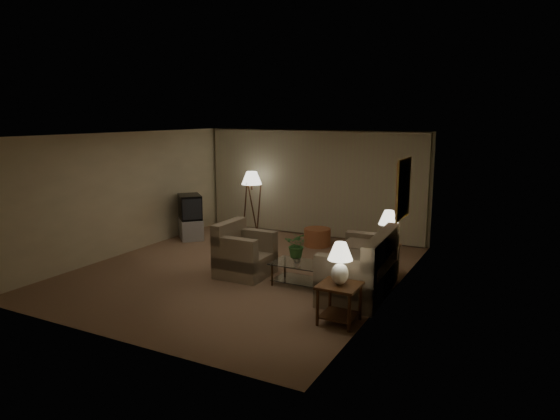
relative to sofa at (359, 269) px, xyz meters
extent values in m
plane|color=#865F4A|center=(-2.50, 0.16, -0.43)|extent=(7.00, 7.00, 0.00)
cube|color=beige|center=(-2.50, 3.66, 0.92)|extent=(6.00, 0.04, 2.70)
cube|color=beige|center=(-5.50, 0.16, 0.92)|extent=(0.04, 7.00, 2.70)
cube|color=beige|center=(0.50, 0.16, 0.92)|extent=(0.04, 7.00, 2.70)
cube|color=white|center=(-2.50, 0.16, 2.27)|extent=(6.00, 7.00, 0.04)
cube|color=#B9AB8F|center=(-2.50, 3.58, 0.92)|extent=(5.85, 0.12, 2.65)
cube|color=gold|center=(0.48, 0.96, 1.32)|extent=(0.03, 0.90, 1.10)
cube|color=#AC1F21|center=(0.45, 0.96, 1.32)|extent=(0.02, 0.80, 1.00)
cube|color=gray|center=(0.00, 0.00, -0.21)|extent=(2.07, 1.21, 0.46)
cube|color=gray|center=(-2.27, -0.08, -0.22)|extent=(0.98, 0.93, 0.43)
cube|color=#381F0F|center=(0.15, -1.35, 0.15)|extent=(0.59, 0.59, 0.04)
cube|color=#381F0F|center=(0.15, -1.35, -0.31)|extent=(0.50, 0.50, 0.02)
cylinder|color=#381F0F|center=(-0.10, -1.60, -0.15)|extent=(0.05, 0.05, 0.56)
cylinder|color=#381F0F|center=(-0.10, -1.10, -0.15)|extent=(0.05, 0.05, 0.56)
cylinder|color=#381F0F|center=(0.40, -1.60, -0.15)|extent=(0.05, 0.05, 0.56)
cylinder|color=#381F0F|center=(0.40, -1.10, -0.15)|extent=(0.05, 0.05, 0.56)
cube|color=#381F0F|center=(0.15, 1.25, 0.15)|extent=(0.45, 0.38, 0.04)
cube|color=#381F0F|center=(0.15, 1.25, -0.31)|extent=(0.39, 0.32, 0.02)
cylinder|color=#381F0F|center=(-0.03, 1.11, -0.15)|extent=(0.05, 0.05, 0.56)
cylinder|color=#381F0F|center=(-0.03, 1.39, -0.15)|extent=(0.05, 0.05, 0.56)
cylinder|color=#381F0F|center=(0.33, 1.11, -0.15)|extent=(0.05, 0.05, 0.56)
cylinder|color=#381F0F|center=(0.33, 1.39, -0.15)|extent=(0.05, 0.05, 0.56)
ellipsoid|color=white|center=(0.15, -1.35, 0.33)|extent=(0.26, 0.26, 0.32)
cylinder|color=white|center=(0.15, -1.35, 0.53)|extent=(0.03, 0.03, 0.07)
cone|color=silver|center=(0.15, -1.35, 0.68)|extent=(0.37, 0.37, 0.26)
ellipsoid|color=white|center=(0.15, 1.25, 0.34)|extent=(0.27, 0.27, 0.34)
cylinder|color=white|center=(0.15, 1.25, 0.55)|extent=(0.03, 0.03, 0.08)
cone|color=silver|center=(0.15, 1.25, 0.70)|extent=(0.39, 0.39, 0.27)
cube|color=silver|center=(-1.00, -0.10, -0.03)|extent=(1.20, 0.65, 0.02)
cube|color=silver|center=(-1.00, -0.10, -0.33)|extent=(1.12, 0.57, 0.01)
cylinder|color=#3E2C18|center=(-1.53, -0.36, -0.23)|extent=(0.04, 0.04, 0.40)
cylinder|color=#3E2C18|center=(-1.53, 0.16, -0.23)|extent=(0.04, 0.04, 0.40)
cylinder|color=#3E2C18|center=(-0.47, -0.36, -0.23)|extent=(0.04, 0.04, 0.40)
cylinder|color=#3E2C18|center=(-0.47, 0.16, -0.23)|extent=(0.04, 0.04, 0.40)
cube|color=#99999C|center=(-5.05, 1.83, -0.18)|extent=(1.37, 1.37, 0.50)
cube|color=black|center=(-5.05, 1.83, 0.37)|extent=(1.22, 1.22, 0.61)
cylinder|color=#381F0F|center=(-3.94, 3.00, 0.84)|extent=(0.04, 0.04, 0.24)
cone|color=silver|center=(-3.94, 3.00, 1.03)|extent=(0.53, 0.53, 0.33)
cylinder|color=#AD603A|center=(-1.92, 2.62, -0.22)|extent=(0.72, 0.72, 0.42)
imported|color=white|center=(-1.15, -0.10, 0.05)|extent=(0.17, 0.17, 0.14)
imported|color=#387333|center=(-1.15, -0.10, 0.36)|extent=(0.47, 0.42, 0.47)
imported|color=olive|center=(-0.75, -0.20, -0.01)|extent=(0.24, 0.26, 0.02)
camera|label=1|loc=(2.62, -8.00, 2.63)|focal=32.00mm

